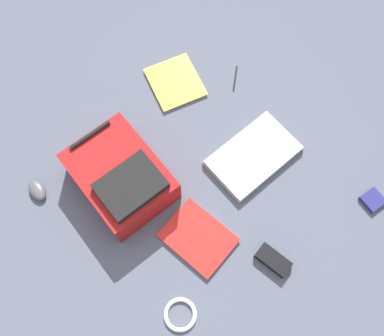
% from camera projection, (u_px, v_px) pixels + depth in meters
% --- Properties ---
extents(ground_plane, '(3.80, 3.80, 0.00)m').
position_uv_depth(ground_plane, '(192.00, 186.00, 1.74)').
color(ground_plane, '#4C5160').
extents(backpack, '(0.33, 0.41, 0.18)m').
position_uv_depth(backpack, '(121.00, 177.00, 1.67)').
color(backpack, maroon).
rests_on(backpack, ground_plane).
extents(laptop, '(0.37, 0.25, 0.03)m').
position_uv_depth(laptop, '(253.00, 156.00, 1.77)').
color(laptop, '#929296').
rests_on(laptop, ground_plane).
extents(book_comic, '(0.22, 0.27, 0.02)m').
position_uv_depth(book_comic, '(198.00, 238.00, 1.66)').
color(book_comic, silver).
rests_on(book_comic, ground_plane).
extents(book_blue, '(0.28, 0.29, 0.01)m').
position_uv_depth(book_blue, '(175.00, 82.00, 1.91)').
color(book_blue, silver).
rests_on(book_blue, ground_plane).
extents(computer_mouse, '(0.07, 0.10, 0.03)m').
position_uv_depth(computer_mouse, '(37.00, 190.00, 1.72)').
color(computer_mouse, '#4C4C51').
rests_on(computer_mouse, ground_plane).
extents(cable_coil, '(0.12, 0.12, 0.02)m').
position_uv_depth(cable_coil, '(180.00, 315.00, 1.56)').
color(cable_coil, silver).
rests_on(cable_coil, ground_plane).
extents(power_brick, '(0.08, 0.14, 0.03)m').
position_uv_depth(power_brick, '(273.00, 260.00, 1.62)').
color(power_brick, black).
rests_on(power_brick, ground_plane).
extents(pen_blue, '(0.11, 0.08, 0.01)m').
position_uv_depth(pen_blue, '(235.00, 78.00, 1.92)').
color(pen_blue, black).
rests_on(pen_blue, ground_plane).
extents(earbud_pouch, '(0.09, 0.09, 0.02)m').
position_uv_depth(earbud_pouch, '(373.00, 200.00, 1.71)').
color(earbud_pouch, navy).
rests_on(earbud_pouch, ground_plane).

